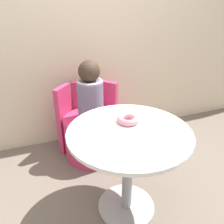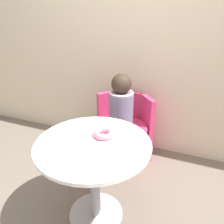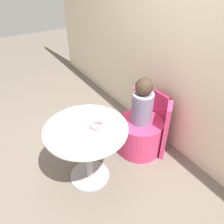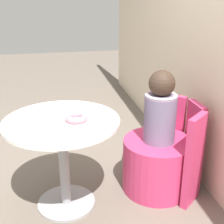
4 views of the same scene
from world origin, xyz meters
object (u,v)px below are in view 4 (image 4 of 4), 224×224
Objects in this scene: tub_chair at (157,165)px; child_figure at (160,109)px; round_table at (62,141)px; donut at (76,118)px.

child_figure is at bearing -90.00° from tub_chair.
tub_chair is 0.98× the size of child_figure.
child_figure is (0.00, -0.00, 0.46)m from tub_chair.
tub_chair is (-0.06, 0.72, -0.31)m from round_table.
tub_chair is 3.58× the size of donut.
round_table is at bearing -85.43° from child_figure.
tub_chair is 0.79m from donut.
donut is (0.04, 0.10, 0.18)m from round_table.
donut is at bearing -81.49° from tub_chair.
tub_chair is at bearing 94.57° from round_table.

